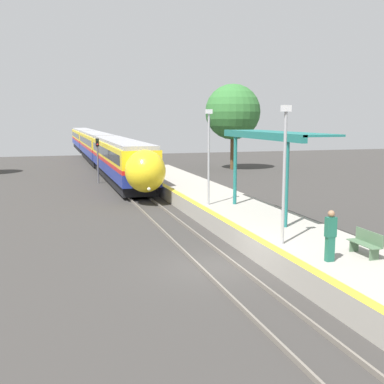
{
  "coord_description": "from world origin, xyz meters",
  "views": [
    {
      "loc": [
        -6.15,
        -17.06,
        5.76
      ],
      "look_at": [
        0.59,
        5.4,
        2.15
      ],
      "focal_mm": 45.0,
      "sensor_mm": 36.0,
      "label": 1
    }
  ],
  "objects_px": {
    "lamppost_near": "(284,166)",
    "lamppost_mid": "(209,151)",
    "platform_bench": "(366,243)",
    "person_waiting": "(330,235)",
    "train": "(97,145)",
    "railway_signal": "(98,156)"
  },
  "relations": [
    {
      "from": "platform_bench",
      "to": "railway_signal",
      "type": "relative_size",
      "value": 0.38
    },
    {
      "from": "train",
      "to": "lamppost_near",
      "type": "height_order",
      "value": "lamppost_near"
    },
    {
      "from": "person_waiting",
      "to": "lamppost_near",
      "type": "height_order",
      "value": "lamppost_near"
    },
    {
      "from": "train",
      "to": "person_waiting",
      "type": "distance_m",
      "value": 50.35
    },
    {
      "from": "train",
      "to": "lamppost_mid",
      "type": "xyz_separation_m",
      "value": [
        2.45,
        -38.7,
        1.75
      ]
    },
    {
      "from": "person_waiting",
      "to": "lamppost_mid",
      "type": "bearing_deg",
      "value": 92.33
    },
    {
      "from": "railway_signal",
      "to": "lamppost_near",
      "type": "xyz_separation_m",
      "value": [
        4.38,
        -26.78,
        1.51
      ]
    },
    {
      "from": "train",
      "to": "platform_bench",
      "type": "bearing_deg",
      "value": -84.8
    },
    {
      "from": "lamppost_mid",
      "to": "lamppost_near",
      "type": "bearing_deg",
      "value": -90.0
    },
    {
      "from": "train",
      "to": "railway_signal",
      "type": "xyz_separation_m",
      "value": [
        -1.93,
        -20.92,
        0.25
      ]
    },
    {
      "from": "lamppost_near",
      "to": "lamppost_mid",
      "type": "distance_m",
      "value": 9.01
    },
    {
      "from": "railway_signal",
      "to": "person_waiting",
      "type": "bearing_deg",
      "value": -80.61
    },
    {
      "from": "train",
      "to": "lamppost_near",
      "type": "distance_m",
      "value": 47.8
    },
    {
      "from": "platform_bench",
      "to": "person_waiting",
      "type": "xyz_separation_m",
      "value": [
        -1.63,
        -0.24,
        0.46
      ]
    },
    {
      "from": "lamppost_near",
      "to": "person_waiting",
      "type": "bearing_deg",
      "value": -79.59
    },
    {
      "from": "lamppost_mid",
      "to": "platform_bench",
      "type": "bearing_deg",
      "value": -79.51
    },
    {
      "from": "platform_bench",
      "to": "train",
      "type": "bearing_deg",
      "value": 95.2
    },
    {
      "from": "platform_bench",
      "to": "person_waiting",
      "type": "distance_m",
      "value": 1.71
    },
    {
      "from": "lamppost_near",
      "to": "platform_bench",
      "type": "bearing_deg",
      "value": -47.82
    },
    {
      "from": "platform_bench",
      "to": "lamppost_mid",
      "type": "height_order",
      "value": "lamppost_mid"
    },
    {
      "from": "railway_signal",
      "to": "lamppost_mid",
      "type": "xyz_separation_m",
      "value": [
        4.38,
        -17.78,
        1.51
      ]
    },
    {
      "from": "lamppost_near",
      "to": "lamppost_mid",
      "type": "relative_size",
      "value": 1.0
    }
  ]
}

